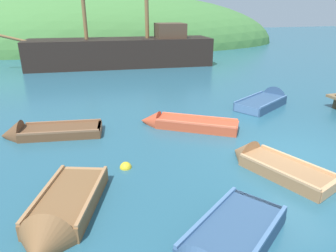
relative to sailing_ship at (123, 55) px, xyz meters
name	(u,v)px	position (x,y,z in m)	size (l,w,h in m)	color
ground_plane	(296,157)	(2.54, -17.46, -0.83)	(120.00, 120.00, 0.00)	#285B70
shore_hill	(109,46)	(0.53, 14.41, -0.83)	(43.98, 18.69, 12.27)	#477F3D
sailing_ship	(123,55)	(0.00, 0.00, 0.00)	(16.87, 4.44, 11.50)	black
rowboat_outer_right	(183,125)	(0.03, -14.05, -0.72)	(3.66, 2.84, 0.88)	#C64C2D
rowboat_far	(44,134)	(-5.04, -13.38, -0.74)	(3.61, 1.63, 1.09)	brown
rowboat_portside	(61,216)	(-4.34, -18.49, -0.70)	(2.15, 3.24, 1.16)	brown
rowboat_outer_left	(222,252)	(-1.50, -20.47, -0.69)	(3.13, 2.72, 1.17)	#335175
rowboat_center	(266,102)	(4.84, -12.42, -0.70)	(3.55, 2.77, 1.23)	#335175
rowboat_near_dock	(270,166)	(1.32, -17.85, -0.73)	(2.05, 3.21, 1.02)	#9E7047
buoy_yellow	(126,168)	(-2.63, -16.57, -0.83)	(0.34, 0.34, 0.34)	yellow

